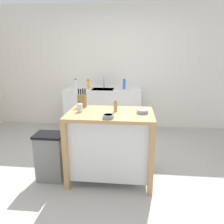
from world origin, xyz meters
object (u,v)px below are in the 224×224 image
object	(u,v)px
kitchen_island	(110,142)
trash_bin	(51,156)
sink_faucet	(104,83)
knife_block	(82,100)
bottle_hand_soap	(124,84)
pepper_grinder	(115,106)
bowl_stoneware_deep	(108,116)
drinking_cup	(80,108)
bottle_dish_soap	(88,84)
bottle_spray_cleaner	(76,84)
bowl_ceramic_small	(142,111)

from	to	relation	value
kitchen_island	trash_bin	bearing A→B (deg)	-172.72
sink_faucet	trash_bin	bearing A→B (deg)	-101.16
knife_block	bottle_hand_soap	distance (m)	1.71
knife_block	pepper_grinder	distance (m)	0.50
bowl_stoneware_deep	sink_faucet	distance (m)	2.27
knife_block	trash_bin	bearing A→B (deg)	-136.91
drinking_cup	trash_bin	world-z (taller)	drinking_cup
bottle_dish_soap	drinking_cup	bearing A→B (deg)	-81.22
pepper_grinder	bottle_spray_cleaner	size ratio (longest dim) A/B	0.79
knife_block	bottle_spray_cleaner	world-z (taller)	knife_block
bowl_stoneware_deep	trash_bin	bearing A→B (deg)	169.07
knife_block	bowl_stoneware_deep	bearing A→B (deg)	-49.77
pepper_grinder	bowl_stoneware_deep	bearing A→B (deg)	-100.50
bottle_dish_soap	trash_bin	bearing A→B (deg)	-92.92
knife_block	bottle_dish_soap	xyz separation A→B (m)	(-0.26, 1.63, -0.02)
trash_bin	bottle_spray_cleaner	bearing A→B (deg)	95.06
kitchen_island	bottle_dish_soap	xyz separation A→B (m)	(-0.67, 1.87, 0.47)
pepper_grinder	bottle_dish_soap	xyz separation A→B (m)	(-0.73, 1.82, -0.00)
bowl_ceramic_small	bottle_dish_soap	xyz separation A→B (m)	(-1.06, 1.87, 0.05)
bowl_ceramic_small	sink_faucet	world-z (taller)	sink_faucet
knife_block	bottle_spray_cleaner	size ratio (longest dim) A/B	1.30
knife_block	bowl_stoneware_deep	size ratio (longest dim) A/B	2.01
knife_block	kitchen_island	bearing A→B (deg)	-30.29
trash_bin	bottle_spray_cleaner	size ratio (longest dim) A/B	3.21
knife_block	pepper_grinder	size ratio (longest dim) A/B	1.65
bowl_stoneware_deep	sink_faucet	world-z (taller)	sink_faucet
trash_bin	bottle_hand_soap	xyz separation A→B (m)	(0.85, 1.98, 0.67)
drinking_cup	sink_faucet	size ratio (longest dim) A/B	0.47
bowl_stoneware_deep	bottle_dish_soap	world-z (taller)	bottle_dish_soap
sink_faucet	bowl_ceramic_small	bearing A→B (deg)	-69.48
drinking_cup	bottle_hand_soap	world-z (taller)	bottle_hand_soap
bottle_hand_soap	kitchen_island	bearing A→B (deg)	-92.51
bottle_dish_soap	bottle_hand_soap	xyz separation A→B (m)	(0.75, 0.01, 0.01)
bowl_stoneware_deep	bottle_dish_soap	distance (m)	2.22
kitchen_island	bowl_stoneware_deep	distance (m)	0.49
knife_block	bottle_hand_soap	size ratio (longest dim) A/B	1.23
bowl_ceramic_small	drinking_cup	distance (m)	0.77
knife_block	drinking_cup	size ratio (longest dim) A/B	2.48
bottle_dish_soap	bowl_ceramic_small	bearing A→B (deg)	-60.47
bowl_ceramic_small	drinking_cup	world-z (taller)	drinking_cup
kitchen_island	knife_block	bearing A→B (deg)	149.71
kitchen_island	bottle_dish_soap	distance (m)	2.04
knife_block	trash_bin	xyz separation A→B (m)	(-0.36, -0.34, -0.68)
bowl_stoneware_deep	bottle_hand_soap	bearing A→B (deg)	87.85
pepper_grinder	kitchen_island	bearing A→B (deg)	-137.35
bottle_dish_soap	pepper_grinder	bearing A→B (deg)	-68.20
bowl_stoneware_deep	bowl_ceramic_small	distance (m)	0.46
sink_faucet	bowl_stoneware_deep	bearing A→B (deg)	-80.92
bowl_ceramic_small	bottle_hand_soap	size ratio (longest dim) A/B	0.69
drinking_cup	bottle_spray_cleaner	distance (m)	2.00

